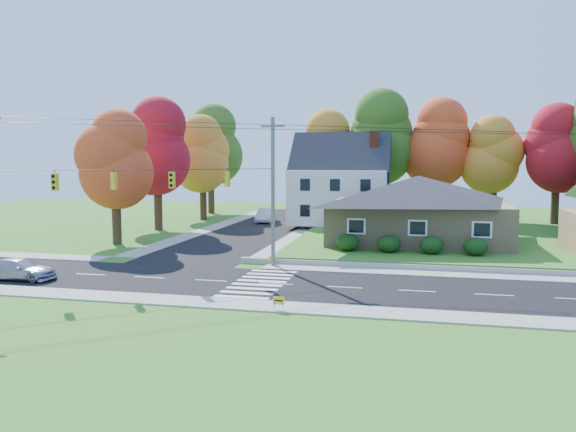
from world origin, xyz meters
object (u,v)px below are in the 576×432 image
object	(u,v)px
ranch_house	(418,208)
fire_hydrant	(273,260)
silver_sedan	(20,269)
white_car	(266,215)

from	to	relation	value
ranch_house	fire_hydrant	size ratio (longest dim) A/B	18.03
silver_sedan	fire_hydrant	size ratio (longest dim) A/B	5.37
silver_sedan	white_car	xyz separation A→B (m)	(6.25, 33.28, 0.16)
silver_sedan	ranch_house	bearing A→B (deg)	-53.70
ranch_house	white_car	bearing A→B (deg)	138.60
fire_hydrant	ranch_house	bearing A→B (deg)	47.45
ranch_house	white_car	world-z (taller)	ranch_house
ranch_house	silver_sedan	world-z (taller)	ranch_house
ranch_house	fire_hydrant	bearing A→B (deg)	-132.55
ranch_house	silver_sedan	xyz separation A→B (m)	(-23.26, -18.29, -2.61)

